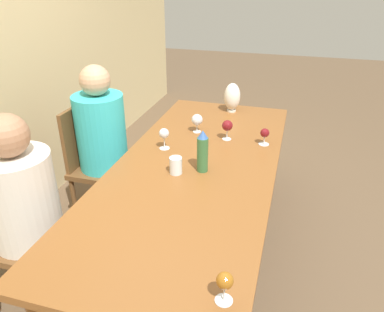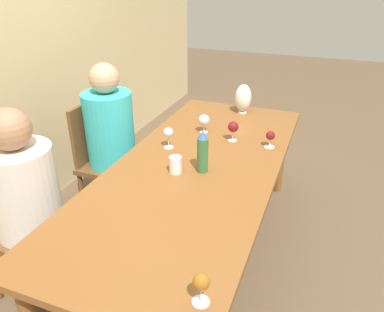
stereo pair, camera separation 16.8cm
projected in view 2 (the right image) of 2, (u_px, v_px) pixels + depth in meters
The scene contains 14 objects.
ground_plane at pixel (196, 256), 2.63m from camera, with size 14.00×14.00×0.00m, color brown.
dining_table at pixel (196, 175), 2.33m from camera, with size 2.36×0.98×0.73m.
water_bottle at pixel (203, 152), 2.19m from camera, with size 0.07×0.07×0.26m.
water_tumbler at pixel (176, 165), 2.20m from camera, with size 0.08×0.08×0.10m.
vase at pixel (243, 98), 3.08m from camera, with size 0.13×0.13×0.24m.
wine_glass_0 at pixel (233, 127), 2.59m from camera, with size 0.08×0.08×0.14m.
wine_glass_1 at pixel (201, 283), 1.32m from camera, with size 0.07×0.07×0.13m.
wine_glass_2 at pixel (204, 120), 2.72m from camera, with size 0.08×0.08×0.14m.
wine_glass_3 at pixel (168, 133), 2.49m from camera, with size 0.07×0.07×0.14m.
wine_glass_4 at pixel (270, 136), 2.50m from camera, with size 0.07×0.07×0.12m.
chair_near at pixel (22, 220), 2.20m from camera, with size 0.44×0.44×0.91m.
chair_far at pixel (105, 157), 2.94m from camera, with size 0.44×0.44×0.91m.
person_near at pixel (29, 203), 2.11m from camera, with size 0.38×0.38×1.19m.
person_far at pixel (112, 139), 2.84m from camera, with size 0.36×0.36×1.23m.
Camera 2 is at (-1.90, -0.70, 1.82)m, focal length 35.00 mm.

